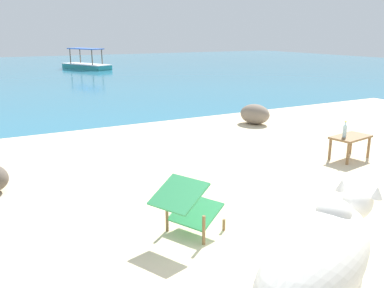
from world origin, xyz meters
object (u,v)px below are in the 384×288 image
(low_bench_table, at_px, (350,140))
(deck_chair_near, at_px, (187,205))
(bottle, at_px, (345,131))
(boat_teal, at_px, (86,65))
(cow, at_px, (320,260))

(low_bench_table, xyz_separation_m, deck_chair_near, (-3.98, -1.21, 0.03))
(bottle, distance_m, boat_teal, 21.46)
(low_bench_table, relative_size, deck_chair_near, 0.90)
(low_bench_table, distance_m, deck_chair_near, 4.16)
(deck_chair_near, relative_size, boat_teal, 0.24)
(bottle, height_order, boat_teal, boat_teal)
(cow, distance_m, low_bench_table, 5.10)
(boat_teal, bearing_deg, cow, 145.40)
(low_bench_table, height_order, boat_teal, boat_teal)
(deck_chair_near, distance_m, boat_teal, 23.12)
(low_bench_table, distance_m, boat_teal, 21.45)
(cow, relative_size, bottle, 6.53)
(low_bench_table, xyz_separation_m, boat_teal, (0.66, 21.44, -0.11))
(cow, relative_size, boat_teal, 0.51)
(deck_chair_near, bearing_deg, cow, -115.05)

